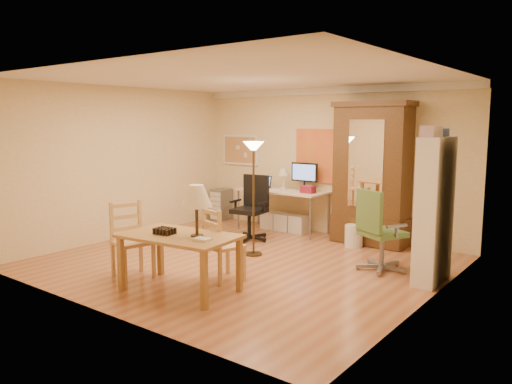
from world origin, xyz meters
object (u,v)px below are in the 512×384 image
Objects in this scene: computer_desk at (285,206)px; bookshelf at (434,211)px; dining_table at (185,224)px; office_chair_black at (250,223)px; office_chair_green at (379,249)px; armoire at (372,183)px.

bookshelf is at bearing -23.42° from computer_desk.
office_chair_black is (-1.06, 2.65, -0.54)m from dining_table.
office_chair_green is (2.50, -1.33, -0.18)m from computer_desk.
armoire reaches higher than office_chair_black.
dining_table is 2.90m from office_chair_black.
armoire is at bearing 29.66° from office_chair_black.
office_chair_black is at bearing 172.30° from bookshelf.
computer_desk reaches higher than office_chair_green.
office_chair_black is 2.22m from armoire.
office_chair_green is 0.48× the size of armoire.
bookshelf reaches higher than dining_table.
office_chair_green is 0.99m from bookshelf.
office_chair_green is at bearing 56.09° from dining_table.
office_chair_green is (1.53, 2.27, -0.54)m from dining_table.
computer_desk is 2.84m from office_chair_green.
bookshelf reaches higher than computer_desk.
dining_table is 0.86× the size of computer_desk.
bookshelf is (3.25, -1.41, 0.46)m from computer_desk.
computer_desk is 1.53× the size of office_chair_black.
bookshelf reaches higher than office_chair_black.
bookshelf is (1.53, -1.49, -0.11)m from armoire.
dining_table is 1.31× the size of office_chair_black.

